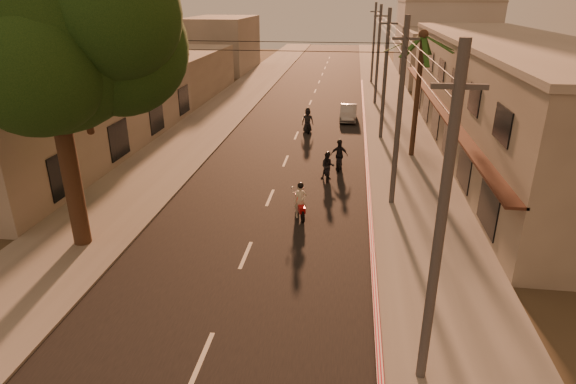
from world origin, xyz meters
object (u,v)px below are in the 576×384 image
(scooter_red, at_px, (300,202))
(parked_car, at_px, (348,113))
(broadleaf_tree, at_px, (58,35))
(palm_tree, at_px, (423,42))
(scooter_far_a, at_px, (308,121))
(scooter_mid_a, at_px, (328,167))
(scooter_mid_b, at_px, (339,156))

(scooter_red, height_order, parked_car, scooter_red)
(broadleaf_tree, bearing_deg, palm_tree, 43.48)
(parked_car, bearing_deg, scooter_red, -95.28)
(scooter_far_a, relative_size, parked_car, 0.50)
(scooter_red, xyz_separation_m, scooter_far_a, (-1.08, 15.22, 0.07))
(broadleaf_tree, xyz_separation_m, scooter_far_a, (7.34, 18.97, -7.61))
(scooter_far_a, height_order, parked_car, scooter_far_a)
(scooter_mid_a, bearing_deg, scooter_mid_b, 71.60)
(palm_tree, bearing_deg, scooter_mid_b, -146.98)
(palm_tree, distance_m, scooter_mid_b, 8.39)
(parked_car, bearing_deg, scooter_far_a, -125.37)
(scooter_red, distance_m, scooter_far_a, 15.26)
(scooter_mid_b, distance_m, scooter_far_a, 8.54)
(broadleaf_tree, height_order, palm_tree, broadleaf_tree)
(palm_tree, xyz_separation_m, scooter_red, (-6.19, -10.11, -6.36))
(broadleaf_tree, relative_size, scooter_far_a, 6.29)
(scooter_far_a, bearing_deg, parked_car, 43.68)
(scooter_mid_a, bearing_deg, broadleaf_tree, -137.00)
(broadleaf_tree, distance_m, scooter_mid_b, 16.63)
(scooter_mid_a, distance_m, scooter_far_a, 10.17)
(scooter_red, xyz_separation_m, scooter_mid_a, (0.99, 5.26, -0.04))
(scooter_red, height_order, scooter_far_a, scooter_far_a)
(scooter_mid_a, relative_size, parked_car, 0.44)
(broadleaf_tree, distance_m, palm_tree, 20.18)
(palm_tree, height_order, scooter_mid_b, palm_tree)
(scooter_mid_a, bearing_deg, parked_car, 85.33)
(palm_tree, relative_size, scooter_red, 4.64)
(broadleaf_tree, bearing_deg, scooter_mid_a, 43.76)
(scooter_red, xyz_separation_m, parked_car, (1.96, 19.43, -0.15))
(scooter_far_a, bearing_deg, scooter_red, -96.40)
(broadleaf_tree, relative_size, parked_car, 3.14)
(scooter_mid_a, height_order, scooter_far_a, scooter_far_a)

